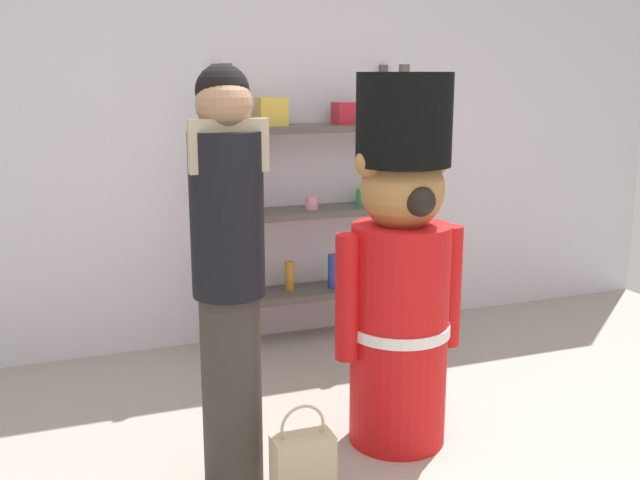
{
  "coord_description": "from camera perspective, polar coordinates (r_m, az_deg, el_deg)",
  "views": [
    {
      "loc": [
        -1.09,
        -2.29,
        1.67
      ],
      "look_at": [
        -0.04,
        0.5,
        1.0
      ],
      "focal_mm": 41.4,
      "sensor_mm": 36.0,
      "label": 1
    }
  ],
  "objects": [
    {
      "name": "person_shopper",
      "position": [
        2.91,
        -7.08,
        -2.26
      ],
      "size": [
        0.3,
        0.29,
        1.71
      ],
      "color": "#38332D",
      "rests_on": "ground_plane"
    },
    {
      "name": "teddy_bear_guard",
      "position": [
        3.31,
        6.24,
        -2.31
      ],
      "size": [
        0.62,
        0.46,
        1.68
      ],
      "color": "red",
      "rests_on": "ground_plane"
    },
    {
      "name": "merchandise_shelf",
      "position": [
        4.61,
        -0.68,
        2.87
      ],
      "size": [
        1.15,
        0.35,
        1.74
      ],
      "color": "#4C4742",
      "rests_on": "ground_plane"
    },
    {
      "name": "back_wall",
      "position": [
        4.64,
        -7.08,
        7.95
      ],
      "size": [
        6.4,
        0.12,
        2.6
      ],
      "primitive_type": "cube",
      "color": "silver",
      "rests_on": "ground_plane"
    },
    {
      "name": "shopping_bag",
      "position": [
        3.05,
        -1.33,
        -17.17
      ],
      "size": [
        0.24,
        0.12,
        0.42
      ],
      "color": "#C1AD89",
      "rests_on": "ground_plane"
    }
  ]
}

